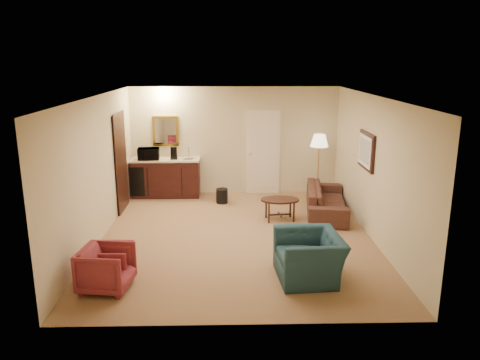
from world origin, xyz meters
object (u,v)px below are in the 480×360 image
object	(u,v)px
wetbar_cabinet	(166,178)
floor_lamp	(318,167)
waste_bin	(222,196)
teal_armchair	(309,249)
rose_chair_far	(106,266)
coffee_maker	(174,153)
microwave	(149,153)
coffee_table	(280,209)
rose_chair_near	(113,260)
sofa	(327,196)

from	to	relation	value
wetbar_cabinet	floor_lamp	world-z (taller)	floor_lamp
waste_bin	teal_armchair	bearing A→B (deg)	-70.43
rose_chair_far	coffee_maker	world-z (taller)	coffee_maker
floor_lamp	coffee_maker	distance (m)	3.42
wetbar_cabinet	floor_lamp	xyz separation A→B (m)	(3.61, -0.32, 0.32)
wetbar_cabinet	rose_chair_far	distance (m)	4.74
wetbar_cabinet	floor_lamp	bearing A→B (deg)	-5.07
microwave	coffee_table	bearing A→B (deg)	-35.05
rose_chair_far	floor_lamp	bearing A→B (deg)	-34.08
teal_armchair	coffee_maker	bearing A→B (deg)	-154.90
floor_lamp	coffee_maker	world-z (taller)	floor_lamp
wetbar_cabinet	waste_bin	bearing A→B (deg)	-23.66
rose_chair_far	coffee_maker	size ratio (longest dim) A/B	2.40
wetbar_cabinet	microwave	distance (m)	0.74
teal_armchair	coffee_maker	world-z (taller)	coffee_maker
rose_chair_near	coffee_table	world-z (taller)	rose_chair_near
teal_armchair	rose_chair_far	distance (m)	2.98
coffee_maker	wetbar_cabinet	bearing A→B (deg)	164.47
coffee_table	teal_armchair	bearing A→B (deg)	-86.55
coffee_table	coffee_maker	distance (m)	3.07
sofa	rose_chair_far	xyz separation A→B (m)	(-3.85, -3.31, -0.05)
rose_chair_far	floor_lamp	xyz separation A→B (m)	(3.86, 4.41, 0.42)
rose_chair_near	rose_chair_far	distance (m)	0.37
teal_armchair	coffee_table	distance (m)	2.65
wetbar_cabinet	waste_bin	xyz separation A→B (m)	(1.35, -0.59, -0.29)
wetbar_cabinet	rose_chair_far	xyz separation A→B (m)	(-0.25, -4.73, -0.11)
coffee_table	sofa	bearing A→B (deg)	20.43
floor_lamp	microwave	bearing A→B (deg)	176.29
wetbar_cabinet	teal_armchair	distance (m)	5.21
teal_armchair	microwave	bearing A→B (deg)	-149.22
coffee_table	rose_chair_near	bearing A→B (deg)	-137.66
microwave	rose_chair_far	bearing A→B (deg)	-92.73
wetbar_cabinet	rose_chair_far	size ratio (longest dim) A/B	2.32
wetbar_cabinet	coffee_table	bearing A→B (deg)	-35.23
waste_bin	coffee_maker	world-z (taller)	coffee_maker
rose_chair_far	waste_bin	distance (m)	4.44
sofa	waste_bin	xyz separation A→B (m)	(-2.25, 0.83, -0.23)
wetbar_cabinet	teal_armchair	size ratio (longest dim) A/B	1.54
coffee_table	waste_bin	size ratio (longest dim) A/B	2.37
rose_chair_far	rose_chair_near	bearing A→B (deg)	7.08
coffee_table	coffee_maker	size ratio (longest dim) A/B	2.69
floor_lamp	sofa	bearing A→B (deg)	-90.48
coffee_table	floor_lamp	size ratio (longest dim) A/B	0.51
rose_chair_near	floor_lamp	size ratio (longest dim) A/B	0.37
rose_chair_near	microwave	size ratio (longest dim) A/B	1.16
wetbar_cabinet	coffee_maker	distance (m)	0.64
coffee_table	microwave	xyz separation A→B (m)	(-2.94, 1.75, 0.86)
sofa	coffee_maker	world-z (taller)	coffee_maker
teal_armchair	waste_bin	distance (m)	4.10
sofa	coffee_maker	size ratio (longest dim) A/B	6.96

